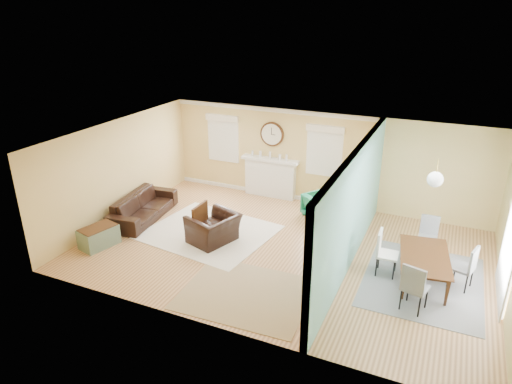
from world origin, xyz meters
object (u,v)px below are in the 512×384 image
sofa (143,207)px  dining_table (425,269)px  eames_chair (214,229)px  green_chair (318,206)px  credenza (346,223)px

sofa → dining_table: sofa is taller
eames_chair → green_chair: size_ratio=1.56×
green_chair → credenza: bearing=170.8°
green_chair → credenza: size_ratio=0.50×
sofa → eames_chair: eames_chair is taller
credenza → green_chair: bearing=136.2°
eames_chair → dining_table: eames_chair is taller
green_chair → dining_table: 3.56m
dining_table → eames_chair: bearing=85.2°
sofa → eames_chair: 2.35m
green_chair → dining_table: size_ratio=0.41×
credenza → dining_table: 2.24m
eames_chair → dining_table: size_ratio=0.63×
sofa → eames_chair: size_ratio=2.09×
eames_chair → green_chair: bearing=160.7°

